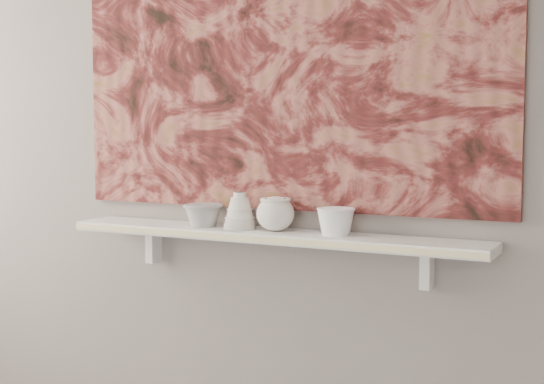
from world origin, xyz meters
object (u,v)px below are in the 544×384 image
Objects in this scene: bowl_grey at (203,215)px; bell_vessel at (240,210)px; shelf at (269,235)px; painting at (280,37)px; bowl_white at (336,221)px; cup_cream at (275,214)px.

bell_vessel reaches higher than bowl_grey.
shelf is 0.13m from bell_vessel.
bell_vessel is (-0.10, -0.08, -0.55)m from painting.
bell_vessel is 0.33m from bowl_white.
bowl_white is (0.23, 0.00, 0.06)m from shelf.
cup_cream reaches higher than shelf.
painting is 12.73× the size of bell_vessel.
bowl_white is (0.47, 0.00, 0.00)m from bowl_grey.
bowl_grey is at bearing 180.00° from shelf.
bowl_white is at bearing 0.00° from cup_cream.
painting is at bearing 37.50° from bell_vessel.
bowl_grey is at bearing 180.00° from bell_vessel.
bell_vessel reaches higher than cup_cream.
painting reaches higher than bowl_white.
shelf is at bearing 180.00° from bowl_white.
bell_vessel is (0.14, 0.00, 0.02)m from bowl_grey.
shelf is 11.88× the size of bell_vessel.
shelf is 11.75× the size of cup_cream.
shelf is 12.05× the size of bowl_white.
cup_cream is at bearing 0.00° from bowl_grey.
bowl_white is at bearing 0.00° from shelf.
bowl_grey is 0.27m from cup_cream.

